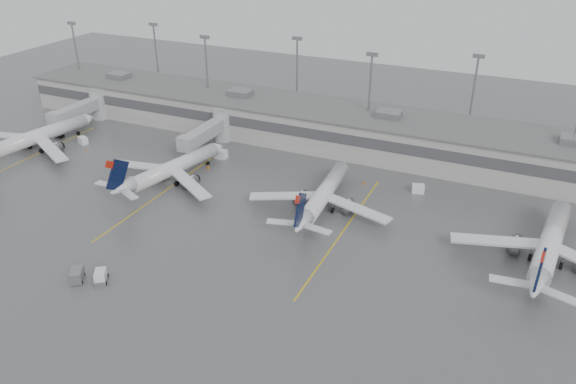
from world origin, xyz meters
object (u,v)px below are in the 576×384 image
at_px(jet_far_left, 35,137).
at_px(jet_far_right, 550,245).
at_px(jet_mid_right, 323,195).
at_px(baggage_tug, 101,278).
at_px(jet_mid_left, 170,169).

height_order(jet_far_left, jet_far_right, jet_far_right).
bearing_deg(jet_mid_right, jet_far_right, -5.90).
relative_size(jet_mid_right, jet_far_right, 0.92).
distance_m(jet_far_left, jet_mid_right, 65.77).
bearing_deg(baggage_tug, jet_mid_right, 24.39).
height_order(jet_mid_left, jet_far_right, jet_far_right).
height_order(jet_mid_left, jet_mid_right, jet_mid_left).
xyz_separation_m(jet_far_left, jet_mid_right, (65.76, 0.93, -0.23)).
relative_size(jet_mid_left, baggage_tug, 8.96).
bearing_deg(jet_far_right, jet_far_left, -174.27).
bearing_deg(jet_far_left, baggage_tug, -26.22).
bearing_deg(jet_mid_left, jet_mid_right, 16.54).
bearing_deg(baggage_tug, jet_mid_left, 74.12).
relative_size(jet_mid_right, baggage_tug, 9.03).
bearing_deg(jet_far_right, jet_mid_left, -173.49).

